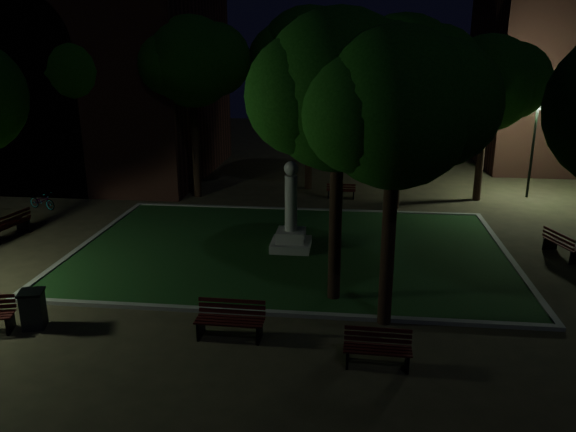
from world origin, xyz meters
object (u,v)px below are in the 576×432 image
at_px(bench_near_right, 378,349).
at_px(bench_left_side, 9,226).
at_px(bench_right_side, 562,245).
at_px(monument, 291,225).
at_px(bench_near_left, 230,321).
at_px(bicycle, 42,201).
at_px(trash_bin, 33,309).
at_px(bench_far_side, 341,191).

xyz_separation_m(bench_near_right, bench_left_side, (-13.66, 7.49, 0.07)).
bearing_deg(bench_right_side, monument, 74.53).
distance_m(monument, bench_near_left, 6.47).
relative_size(bench_near_right, bicycle, 1.06).
xyz_separation_m(monument, bench_near_left, (-0.85, -6.40, -0.51)).
bearing_deg(bench_near_right, trash_bin, 176.28).
relative_size(bench_right_side, bicycle, 1.17).
distance_m(monument, bench_right_side, 9.51).
height_order(bench_near_right, bench_far_side, bench_near_right).
bearing_deg(bicycle, trash_bin, -133.51).
relative_size(monument, bench_left_side, 1.67).
distance_m(monument, bicycle, 12.48).
bearing_deg(monument, bench_far_side, 77.75).
distance_m(bench_near_left, bicycle, 15.16).
relative_size(bench_right_side, trash_bin, 1.70).
bearing_deg(bicycle, bench_near_left, -115.75).
bearing_deg(bench_left_side, bench_right_side, 100.52).
xyz_separation_m(bench_near_right, bicycle, (-14.55, 11.43, -0.01)).
bearing_deg(trash_bin, bench_left_side, 125.86).
bearing_deg(bench_far_side, bench_near_left, 81.06).
xyz_separation_m(bench_near_left, bench_near_right, (3.64, -0.91, -0.05)).
distance_m(bench_near_right, bench_left_side, 15.58).
bearing_deg(monument, trash_bin, -133.13).
height_order(bench_left_side, bench_far_side, bench_left_side).
bearing_deg(trash_bin, bench_near_right, -5.39).
bearing_deg(bench_near_right, bench_right_side, 50.94).
xyz_separation_m(bench_far_side, trash_bin, (-7.69, -14.00, 0.16)).
relative_size(monument, bench_near_left, 1.84).
distance_m(bench_near_right, bench_far_side, 14.88).
bearing_deg(bicycle, bench_right_side, -81.57).
distance_m(bench_near_right, trash_bin, 8.89).
bearing_deg(bench_left_side, bench_near_right, 70.98).
xyz_separation_m(monument, bicycle, (-11.76, 4.13, -0.57)).
xyz_separation_m(bench_near_left, bench_far_side, (2.48, 13.92, -0.09)).
distance_m(bench_near_right, bench_right_side, 10.26).
bearing_deg(bench_left_side, bench_far_side, 130.14).
bearing_deg(bench_far_side, bench_left_side, 31.60).
bearing_deg(bench_near_left, bench_near_right, -13.00).
relative_size(trash_bin, bicycle, 0.69).
height_order(monument, bench_left_side, monument).
bearing_deg(bench_far_side, trash_bin, 62.38).
bearing_deg(bench_near_right, monument, 112.58).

